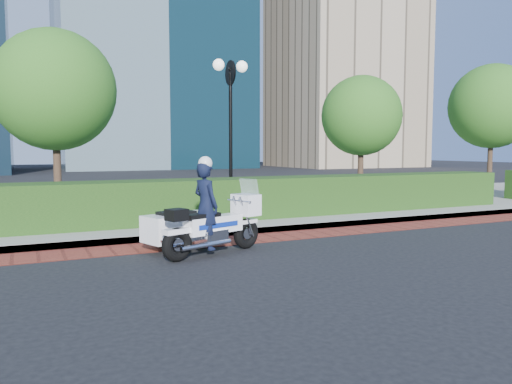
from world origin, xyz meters
name	(u,v)px	position (x,y,z in m)	size (l,w,h in m)	color
ground	(289,252)	(0.00, 0.00, 0.00)	(120.00, 120.00, 0.00)	black
brick_strip	(254,238)	(0.00, 1.50, 0.01)	(60.00, 1.00, 0.01)	maroon
sidewalk	(189,211)	(0.00, 6.00, 0.07)	(60.00, 8.00, 0.15)	gray
hedge_main	(218,199)	(0.00, 3.60, 0.65)	(18.00, 1.20, 1.00)	black
lamppost	(231,111)	(1.00, 5.20, 2.96)	(1.02, 0.70, 4.21)	black
tree_b	(55,90)	(-3.50, 6.50, 3.43)	(3.20, 3.20, 4.89)	#332319
tree_c	(361,116)	(6.50, 6.50, 3.05)	(2.80, 2.80, 4.30)	#332319
tree_d	(492,106)	(13.00, 6.50, 3.61)	(3.40, 3.40, 5.16)	#332319
tower_right	(345,37)	(28.00, 38.00, 14.00)	(14.00, 12.00, 28.00)	gray
police_motorcycle	(199,220)	(-1.52, 0.62, 0.60)	(2.22, 1.62, 1.76)	black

